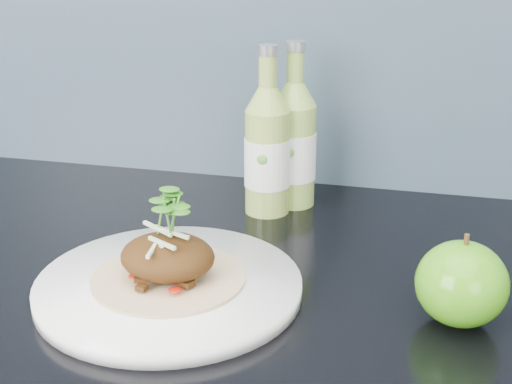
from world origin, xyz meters
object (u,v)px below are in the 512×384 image
green_apple (462,284)px  cider_bottle_right (294,145)px  dinner_plate (169,286)px  cider_bottle_left (267,151)px

green_apple → cider_bottle_right: size_ratio=0.42×
dinner_plate → cider_bottle_left: (0.05, 0.25, 0.08)m
cider_bottle_right → dinner_plate: bearing=-91.2°
dinner_plate → cider_bottle_right: size_ratio=1.64×
dinner_plate → cider_bottle_left: bearing=79.0°
cider_bottle_right → cider_bottle_left: bearing=-113.4°
green_apple → cider_bottle_right: (-0.22, 0.27, 0.04)m
dinner_plate → cider_bottle_right: (0.08, 0.29, 0.08)m
cider_bottle_left → cider_bottle_right: same height
dinner_plate → cider_bottle_right: bearing=75.0°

